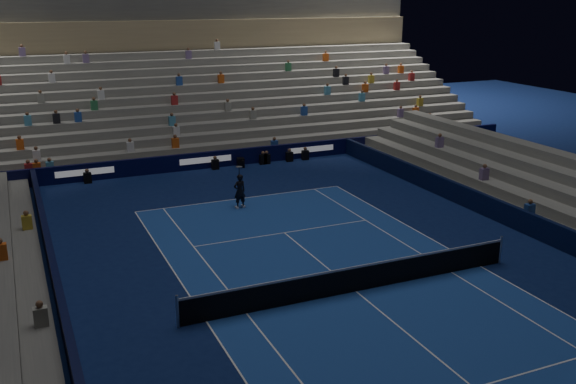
% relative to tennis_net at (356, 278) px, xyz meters
% --- Properties ---
extents(ground, '(90.00, 90.00, 0.00)m').
position_rel_tennis_net_xyz_m(ground, '(0.00, 0.00, -0.50)').
color(ground, '#0C1949').
rests_on(ground, ground).
extents(court_surface, '(10.97, 23.77, 0.01)m').
position_rel_tennis_net_xyz_m(court_surface, '(0.00, 0.00, -0.50)').
color(court_surface, '#1B4094').
rests_on(court_surface, ground).
extents(sponsor_barrier_far, '(44.00, 0.25, 1.00)m').
position_rel_tennis_net_xyz_m(sponsor_barrier_far, '(0.00, 18.50, -0.00)').
color(sponsor_barrier_far, black).
rests_on(sponsor_barrier_far, ground).
extents(sponsor_barrier_east, '(0.25, 37.00, 1.00)m').
position_rel_tennis_net_xyz_m(sponsor_barrier_east, '(9.70, 0.00, -0.00)').
color(sponsor_barrier_east, black).
rests_on(sponsor_barrier_east, ground).
extents(sponsor_barrier_west, '(0.25, 37.00, 1.00)m').
position_rel_tennis_net_xyz_m(sponsor_barrier_west, '(-9.70, 0.00, -0.00)').
color(sponsor_barrier_west, black).
rests_on(sponsor_barrier_west, ground).
extents(grandstand_main, '(44.00, 15.20, 11.20)m').
position_rel_tennis_net_xyz_m(grandstand_main, '(0.00, 27.90, 2.87)').
color(grandstand_main, slate).
rests_on(grandstand_main, ground).
extents(tennis_net, '(12.90, 0.10, 1.10)m').
position_rel_tennis_net_xyz_m(tennis_net, '(0.00, 0.00, 0.00)').
color(tennis_net, '#B2B2B7').
rests_on(tennis_net, ground).
extents(tennis_player, '(0.68, 0.50, 1.71)m').
position_rel_tennis_net_xyz_m(tennis_player, '(-0.62, 10.50, 0.35)').
color(tennis_player, black).
rests_on(tennis_player, ground).
extents(broadcast_camera, '(0.50, 0.91, 0.56)m').
position_rel_tennis_net_xyz_m(broadcast_camera, '(2.05, 17.87, -0.21)').
color(broadcast_camera, black).
rests_on(broadcast_camera, ground).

